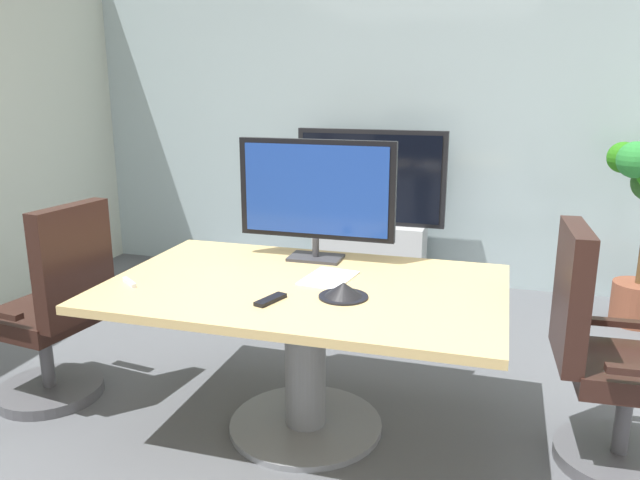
% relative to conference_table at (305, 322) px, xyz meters
% --- Properties ---
extents(ground_plane, '(6.62, 6.62, 0.00)m').
position_rel_conference_table_xyz_m(ground_plane, '(-0.13, -0.24, -0.56)').
color(ground_plane, '#515459').
extents(wall_back_glass_partition, '(5.31, 0.10, 2.77)m').
position_rel_conference_table_xyz_m(wall_back_glass_partition, '(-0.13, 2.57, 0.82)').
color(wall_back_glass_partition, '#9EB2B7').
rests_on(wall_back_glass_partition, ground).
extents(conference_table, '(1.85, 1.17, 0.76)m').
position_rel_conference_table_xyz_m(conference_table, '(0.00, 0.00, 0.00)').
color(conference_table, tan).
rests_on(conference_table, ground).
extents(office_chair_left, '(0.62, 0.60, 1.09)m').
position_rel_conference_table_xyz_m(office_chair_left, '(-1.35, -0.11, -0.11)').
color(office_chair_left, '#4C4C51').
rests_on(office_chair_left, ground).
extents(office_chair_right, '(0.61, 0.58, 1.09)m').
position_rel_conference_table_xyz_m(office_chair_right, '(1.35, 0.11, -0.11)').
color(office_chair_right, '#4C4C51').
rests_on(office_chair_right, ground).
extents(tv_monitor, '(0.84, 0.18, 0.64)m').
position_rel_conference_table_xyz_m(tv_monitor, '(-0.07, 0.42, 0.56)').
color(tv_monitor, '#333338').
rests_on(tv_monitor, conference_table).
extents(wall_display_unit, '(1.20, 0.36, 1.31)m').
position_rel_conference_table_xyz_m(wall_display_unit, '(-0.16, 2.22, -0.12)').
color(wall_display_unit, '#B7BABC').
rests_on(wall_display_unit, ground).
extents(conference_phone, '(0.22, 0.22, 0.07)m').
position_rel_conference_table_xyz_m(conference_phone, '(0.22, -0.13, 0.23)').
color(conference_phone, black).
rests_on(conference_phone, conference_table).
extents(remote_control, '(0.10, 0.18, 0.02)m').
position_rel_conference_table_xyz_m(remote_control, '(-0.07, -0.28, 0.21)').
color(remote_control, black).
rests_on(remote_control, conference_table).
extents(whiteboard_marker, '(0.12, 0.10, 0.02)m').
position_rel_conference_table_xyz_m(whiteboard_marker, '(-0.79, -0.25, 0.21)').
color(whiteboard_marker, silver).
rests_on(whiteboard_marker, conference_table).
extents(paper_notepad, '(0.25, 0.33, 0.01)m').
position_rel_conference_table_xyz_m(paper_notepad, '(0.09, 0.10, 0.20)').
color(paper_notepad, white).
rests_on(paper_notepad, conference_table).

